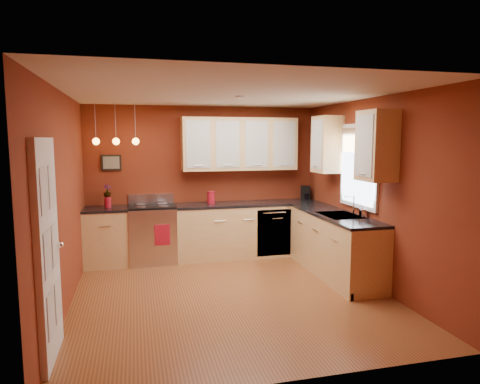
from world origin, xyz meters
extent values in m
plane|color=brown|center=(0.00, 0.00, 0.00)|extent=(4.20, 4.20, 0.00)
cube|color=beige|center=(0.00, 0.00, 2.60)|extent=(4.00, 4.20, 0.02)
cube|color=maroon|center=(0.00, 2.10, 1.30)|extent=(4.00, 0.02, 2.60)
cube|color=maroon|center=(0.00, -2.10, 1.30)|extent=(4.00, 0.02, 2.60)
cube|color=maroon|center=(-2.00, 0.00, 1.30)|extent=(0.02, 4.20, 2.60)
cube|color=maroon|center=(2.00, 0.00, 1.30)|extent=(0.02, 4.20, 2.60)
cube|color=#E4B97A|center=(-1.65, 1.80, 0.45)|extent=(0.70, 0.60, 0.90)
cube|color=#E4B97A|center=(0.73, 1.80, 0.45)|extent=(2.54, 0.60, 0.90)
cube|color=#E4B97A|center=(1.70, 0.45, 0.45)|extent=(0.60, 2.10, 0.90)
cube|color=black|center=(-1.65, 1.80, 0.92)|extent=(0.70, 0.62, 0.04)
cube|color=black|center=(0.73, 1.80, 0.92)|extent=(2.54, 0.62, 0.04)
cube|color=black|center=(1.70, 0.45, 0.92)|extent=(0.62, 2.10, 0.04)
cube|color=silver|center=(-0.92, 1.80, 0.46)|extent=(0.76, 0.64, 0.92)
cube|color=black|center=(-0.92, 1.50, 0.48)|extent=(0.55, 0.02, 0.32)
cylinder|color=silver|center=(-0.92, 1.49, 0.72)|extent=(0.60, 0.02, 0.02)
cube|color=black|center=(-0.92, 1.80, 0.94)|extent=(0.76, 0.60, 0.03)
cylinder|color=#94949A|center=(-1.10, 1.66, 0.95)|extent=(0.16, 0.16, 0.01)
cylinder|color=#94949A|center=(-0.74, 1.66, 0.95)|extent=(0.16, 0.16, 0.01)
cylinder|color=#94949A|center=(-1.10, 1.94, 0.95)|extent=(0.16, 0.16, 0.01)
cylinder|color=#94949A|center=(-0.74, 1.94, 0.95)|extent=(0.16, 0.16, 0.01)
cube|color=silver|center=(-0.92, 2.10, 1.03)|extent=(0.76, 0.04, 0.16)
cube|color=silver|center=(1.10, 1.51, 0.45)|extent=(0.60, 0.02, 0.80)
cube|color=#94949A|center=(1.70, 0.30, 0.92)|extent=(0.50, 0.70, 0.05)
cube|color=black|center=(1.70, 0.47, 0.91)|extent=(0.42, 0.30, 0.02)
cube|color=black|center=(1.70, 0.13, 0.91)|extent=(0.42, 0.30, 0.02)
cylinder|color=white|center=(1.92, 0.30, 1.08)|extent=(0.02, 0.02, 0.28)
cylinder|color=white|center=(1.85, 0.30, 1.21)|extent=(0.16, 0.02, 0.02)
cube|color=white|center=(1.98, 0.30, 1.65)|extent=(0.04, 1.02, 1.22)
cube|color=white|center=(1.97, 0.30, 1.65)|extent=(0.01, 0.90, 1.10)
cube|color=#9B704D|center=(1.95, 0.30, 2.02)|extent=(0.02, 0.96, 0.36)
cube|color=white|center=(-1.97, -1.20, 1.02)|extent=(0.06, 0.82, 2.05)
cube|color=silver|center=(-1.94, -1.38, 1.60)|extent=(0.00, 0.28, 0.40)
cube|color=silver|center=(-1.94, -1.02, 1.60)|extent=(0.00, 0.28, 0.40)
cube|color=silver|center=(-1.94, -1.38, 1.05)|extent=(0.00, 0.28, 0.40)
cube|color=silver|center=(-1.94, -1.02, 1.05)|extent=(0.00, 0.28, 0.40)
cube|color=silver|center=(-1.94, -1.38, 0.50)|extent=(0.00, 0.28, 0.40)
cube|color=silver|center=(-1.94, -1.02, 0.50)|extent=(0.00, 0.28, 0.40)
sphere|color=white|center=(-1.91, -0.87, 1.00)|extent=(0.06, 0.06, 0.06)
cube|color=#E4B97A|center=(0.60, 1.93, 1.95)|extent=(2.00, 0.35, 0.90)
cube|color=#E4B97A|center=(1.82, 0.32, 1.95)|extent=(0.35, 1.95, 0.90)
cube|color=black|center=(-1.55, 2.08, 1.65)|extent=(0.32, 0.03, 0.26)
cylinder|color=#94949A|center=(-1.75, 1.75, 2.30)|extent=(0.01, 0.01, 0.60)
sphere|color=#FFA53F|center=(-1.75, 1.75, 2.00)|extent=(0.11, 0.11, 0.11)
cylinder|color=#94949A|center=(-1.45, 1.75, 2.30)|extent=(0.01, 0.01, 0.60)
sphere|color=#FFA53F|center=(-1.45, 1.75, 2.00)|extent=(0.11, 0.11, 0.11)
cylinder|color=#94949A|center=(-1.15, 1.75, 2.30)|extent=(0.01, 0.01, 0.60)
sphere|color=#FFA53F|center=(-1.15, 1.75, 2.00)|extent=(0.11, 0.11, 0.11)
cylinder|color=#A21121|center=(0.08, 1.86, 1.04)|extent=(0.13, 0.13, 0.19)
cylinder|color=#A21121|center=(0.08, 1.86, 1.14)|extent=(0.14, 0.14, 0.02)
cylinder|color=#A21121|center=(-1.62, 1.84, 1.03)|extent=(0.11, 0.11, 0.17)
imported|color=#A21121|center=(-1.62, 1.84, 1.20)|extent=(0.16, 0.16, 0.21)
cube|color=black|center=(1.85, 1.95, 1.06)|extent=(0.21, 0.19, 0.25)
cylinder|color=black|center=(1.85, 1.90, 1.00)|extent=(0.12, 0.12, 0.11)
imported|color=white|center=(1.92, 0.05, 1.03)|extent=(0.09, 0.09, 0.17)
cube|color=#A21121|center=(-0.78, 1.47, 0.52)|extent=(0.24, 0.02, 0.33)
camera|label=1|loc=(-1.18, -5.29, 2.04)|focal=32.00mm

